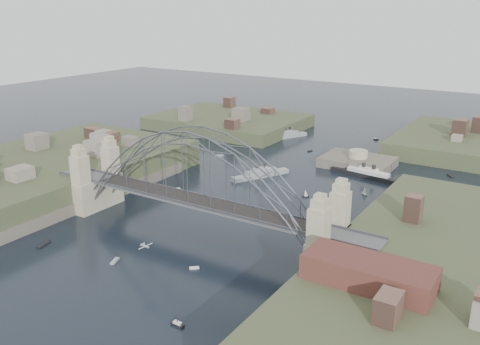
% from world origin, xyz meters
% --- Properties ---
extents(ground, '(500.00, 500.00, 0.00)m').
position_xyz_m(ground, '(0.00, 0.00, 0.00)').
color(ground, black).
rests_on(ground, ground).
extents(bridge, '(84.00, 13.80, 24.60)m').
position_xyz_m(bridge, '(0.00, 0.00, 12.32)').
color(bridge, '#545456').
rests_on(bridge, ground).
extents(shore_west, '(50.50, 90.00, 12.00)m').
position_xyz_m(shore_west, '(-57.32, 0.00, 1.97)').
color(shore_west, '#3E462A').
rests_on(shore_west, ground).
extents(shore_east, '(50.50, 90.00, 12.00)m').
position_xyz_m(shore_east, '(57.32, 0.00, 1.97)').
color(shore_east, '#3E462A').
rests_on(shore_east, ground).
extents(headland_nw, '(60.00, 45.00, 9.00)m').
position_xyz_m(headland_nw, '(-55.00, 95.00, 0.50)').
color(headland_nw, '#3E462A').
rests_on(headland_nw, ground).
extents(fort_island, '(22.00, 16.00, 9.40)m').
position_xyz_m(fort_island, '(12.00, 70.00, -0.34)').
color(fort_island, '#595246').
rests_on(fort_island, ground).
extents(wharf_shed, '(20.00, 8.00, 4.00)m').
position_xyz_m(wharf_shed, '(44.00, -14.00, 10.00)').
color(wharf_shed, '#592D26').
rests_on(wharf_shed, shore_east).
extents(naval_cruiser_near, '(11.14, 18.24, 5.77)m').
position_xyz_m(naval_cruiser_near, '(-9.00, 43.75, 0.90)').
color(naval_cruiser_near, '#99A0A1').
rests_on(naval_cruiser_near, ground).
extents(naval_cruiser_far, '(9.77, 17.03, 5.97)m').
position_xyz_m(naval_cruiser_far, '(-24.70, 91.71, 0.93)').
color(naval_cruiser_far, '#99A0A1').
rests_on(naval_cruiser_far, ground).
extents(ocean_liner, '(24.13, 6.94, 5.87)m').
position_xyz_m(ocean_liner, '(18.76, 60.65, 0.91)').
color(ocean_liner, black).
rests_on(ocean_liner, ground).
extents(aeroplane, '(1.80, 3.34, 0.48)m').
position_xyz_m(aeroplane, '(3.54, -20.65, 6.73)').
color(aeroplane, silver).
extents(small_boat_a, '(2.20, 2.89, 0.45)m').
position_xyz_m(small_boat_a, '(-23.59, 20.95, 0.15)').
color(small_boat_a, silver).
rests_on(small_boat_a, ground).
extents(small_boat_b, '(2.02, 1.57, 2.38)m').
position_xyz_m(small_boat_b, '(9.99, 35.45, 0.95)').
color(small_boat_b, silver).
rests_on(small_boat_b, ground).
extents(small_boat_c, '(1.87, 2.90, 0.45)m').
position_xyz_m(small_boat_c, '(-6.34, -19.32, 0.15)').
color(small_boat_c, silver).
rests_on(small_boat_c, ground).
extents(small_boat_d, '(1.98, 1.84, 2.38)m').
position_xyz_m(small_boat_d, '(22.93, 45.78, 0.93)').
color(small_boat_d, silver).
rests_on(small_boat_d, ground).
extents(small_boat_e, '(3.12, 2.72, 0.45)m').
position_xyz_m(small_boat_e, '(-32.90, 55.97, 0.15)').
color(small_boat_e, silver).
rests_on(small_boat_e, ground).
extents(small_boat_f, '(1.47, 0.94, 0.45)m').
position_xyz_m(small_boat_f, '(-5.19, 50.16, 0.15)').
color(small_boat_f, silver).
rests_on(small_boat_f, ground).
extents(small_boat_g, '(2.43, 0.90, 1.43)m').
position_xyz_m(small_boat_g, '(18.31, -29.62, 0.28)').
color(small_boat_g, silver).
rests_on(small_boat_g, ground).
extents(small_boat_h, '(1.18, 2.21, 0.45)m').
position_xyz_m(small_boat_h, '(-8.79, 78.48, 0.15)').
color(small_boat_h, silver).
rests_on(small_boat_h, ground).
extents(small_boat_i, '(1.79, 2.60, 1.43)m').
position_xyz_m(small_boat_i, '(27.17, 9.01, 0.28)').
color(small_boat_i, silver).
rests_on(small_boat_i, ground).
extents(small_boat_j, '(1.86, 3.55, 0.45)m').
position_xyz_m(small_boat_j, '(-24.88, -22.22, 0.15)').
color(small_boat_j, silver).
rests_on(small_boat_j, ground).
extents(small_boat_k, '(1.92, 1.59, 1.43)m').
position_xyz_m(small_boat_k, '(5.71, 107.66, 0.29)').
color(small_boat_k, silver).
rests_on(small_boat_k, ground).
extents(small_boat_l, '(2.54, 2.40, 0.45)m').
position_xyz_m(small_boat_l, '(-37.83, 32.12, 0.15)').
color(small_boat_l, silver).
rests_on(small_boat_l, ground).
extents(small_boat_m, '(1.85, 1.75, 0.45)m').
position_xyz_m(small_boat_m, '(8.97, -12.94, 0.15)').
color(small_boat_m, silver).
rests_on(small_boat_m, ground).
extents(small_boat_n, '(2.65, 3.04, 0.45)m').
position_xyz_m(small_boat_n, '(39.72, 75.22, 0.15)').
color(small_boat_n, silver).
rests_on(small_boat_n, ground).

